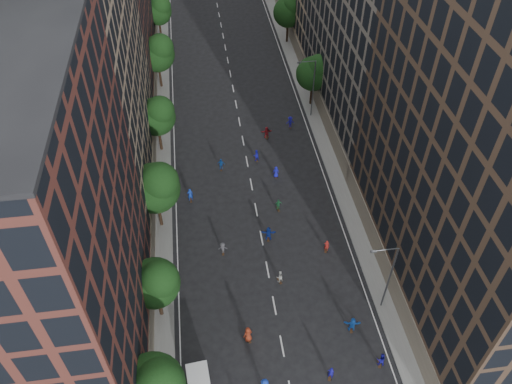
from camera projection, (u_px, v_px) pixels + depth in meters
ground at (243, 143)px, 68.99m from camera, size 240.00×240.00×0.00m
sidewalk_left at (156, 118)px, 73.12m from camera, size 4.00×105.00×0.15m
sidewalk_right at (316, 105)px, 75.46m from camera, size 4.00×105.00×0.15m
bldg_left_a at (26, 249)px, 36.04m from camera, size 14.00×22.00×30.00m
bldg_left_b at (65, 59)px, 51.77m from camera, size 14.00×26.00×34.00m
bldg_right_a at (507, 138)px, 40.51m from camera, size 14.00×30.00×36.00m
bldg_right_b at (388, 6)px, 62.24m from camera, size 14.00×28.00×33.00m
tree_left_1 at (156, 282)px, 45.41m from camera, size 4.80×4.80×8.21m
tree_left_2 at (156, 186)px, 53.40m from camera, size 5.60×5.60×9.45m
tree_left_3 at (157, 115)px, 63.77m from camera, size 5.00×5.00×8.58m
tree_left_4 at (158, 52)px, 74.99m from camera, size 5.40×5.40×9.08m
tree_left_5 at (159, 10)px, 86.71m from camera, size 4.80×4.80×8.33m
tree_right_a at (315, 72)px, 71.79m from camera, size 5.00×5.00×8.39m
tree_right_b at (290, 10)px, 85.83m from camera, size 5.20×5.20×8.83m
streetlamp_near at (388, 275)px, 46.43m from camera, size 2.64×0.22×9.06m
streetlamp_far at (312, 86)px, 69.98m from camera, size 2.64×0.22×9.06m
skater_1 at (331, 373)px, 44.14m from camera, size 0.67×0.57×1.56m
skater_2 at (381, 360)px, 45.00m from camera, size 0.92×0.78×1.65m
skater_5 at (352, 325)px, 47.50m from camera, size 1.71×0.79×1.77m
skater_6 at (248, 335)px, 46.67m from camera, size 1.10×0.94×1.91m
skater_7 at (326, 246)px, 54.68m from camera, size 0.65×0.54×1.52m
skater_8 at (280, 277)px, 51.67m from camera, size 0.88×0.77×1.52m
skater_9 at (223, 248)px, 54.44m from camera, size 1.01×0.62×1.51m
skater_10 at (278, 205)px, 59.19m from camera, size 0.96×0.50×1.57m
skater_11 at (268, 234)px, 55.75m from camera, size 1.73×0.76×1.80m
skater_12 at (276, 172)px, 63.39m from camera, size 0.78×0.51×1.59m
skater_13 at (190, 195)px, 60.20m from camera, size 0.72×0.50×1.86m
skater_14 at (256, 156)px, 65.73m from camera, size 0.92×0.80×1.62m
skater_15 at (290, 122)px, 70.98m from camera, size 1.16×0.71×1.74m
skater_16 at (221, 164)px, 64.42m from camera, size 1.03×0.61×1.65m
skater_17 at (267, 133)px, 69.24m from camera, size 1.61×0.57×1.71m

